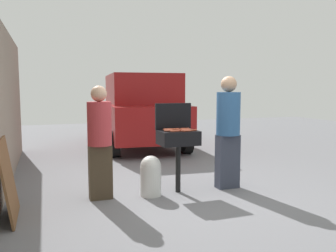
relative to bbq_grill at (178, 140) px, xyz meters
name	(u,v)px	position (x,y,z in m)	size (l,w,h in m)	color
ground_plane	(189,194)	(0.11, -0.16, -0.83)	(24.00, 24.00, 0.00)	slate
bbq_grill	(178,140)	(0.00, 0.00, 0.00)	(0.60, 0.44, 0.98)	black
grill_lid_open	(173,116)	(0.00, 0.22, 0.36)	(0.60, 0.05, 0.42)	black
hot_dog_0	(186,130)	(0.10, -0.05, 0.16)	(0.03, 0.03, 0.13)	#B74C33
hot_dog_1	(172,130)	(-0.10, 0.02, 0.16)	(0.03, 0.03, 0.13)	#AD4228
hot_dog_2	(188,131)	(0.09, -0.16, 0.16)	(0.03, 0.03, 0.13)	#B74C33
hot_dog_3	(175,129)	(-0.01, 0.13, 0.16)	(0.03, 0.03, 0.13)	#AD4228
hot_dog_4	(175,131)	(-0.11, -0.13, 0.16)	(0.03, 0.03, 0.13)	#B74C33
hot_dog_5	(186,129)	(0.14, 0.01, 0.16)	(0.03, 0.03, 0.13)	#C6593D
hot_dog_6	(180,129)	(0.05, 0.07, 0.16)	(0.03, 0.03, 0.13)	#AD4228
hot_dog_7	(168,130)	(-0.15, 0.07, 0.16)	(0.03, 0.03, 0.13)	#C6593D
hot_dog_8	(185,131)	(0.06, -0.13, 0.16)	(0.03, 0.03, 0.13)	#B74C33
hot_dog_9	(193,130)	(0.19, -0.12, 0.16)	(0.03, 0.03, 0.13)	#AD4228
hot_dog_10	(168,131)	(-0.18, -0.04, 0.16)	(0.03, 0.03, 0.13)	#C6593D
hot_dog_11	(168,129)	(-0.13, 0.11, 0.16)	(0.03, 0.03, 0.13)	#B74C33
hot_dog_12	(182,130)	(0.03, -0.10, 0.16)	(0.03, 0.03, 0.13)	#B74C33
hot_dog_13	(179,130)	(0.02, 0.02, 0.16)	(0.03, 0.03, 0.13)	#AD4228
hot_dog_14	(167,129)	(-0.14, 0.14, 0.16)	(0.03, 0.03, 0.13)	#C6593D
hot_dog_15	(185,129)	(0.16, 0.12, 0.16)	(0.03, 0.03, 0.13)	#AD4228
propane_tank	(151,175)	(-0.46, -0.04, -0.51)	(0.32, 0.32, 0.62)	silver
person_left	(100,138)	(-1.20, 0.07, 0.08)	(0.35, 0.35, 1.67)	#3F3323
person_right	(228,128)	(0.85, -0.05, 0.16)	(0.38, 0.38, 1.83)	#333847
parked_minivan	(141,110)	(0.63, 4.56, 0.20)	(2.35, 4.55, 2.02)	maroon
leaning_board	(8,179)	(-2.40, -0.37, -0.32)	(0.03, 0.90, 1.01)	brown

